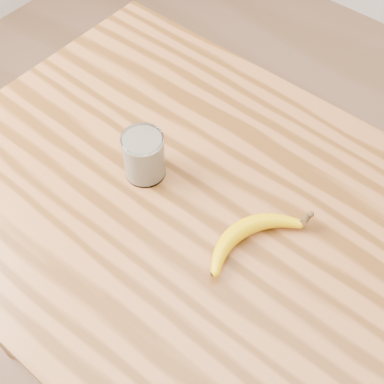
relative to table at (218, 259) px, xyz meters
The scene contains 4 objects.
room 0.58m from the table, ahead, with size 4.04×4.04×2.70m.
table is the anchor object (origin of this frame).
smoothie_glass 0.26m from the table, behind, with size 0.08×0.08×0.10m.
banana 0.15m from the table, 15.19° to the left, with size 0.10×0.27×0.03m, color #E4B300, non-canonical shape.
Camera 1 is at (0.30, -0.44, 1.73)m, focal length 50.00 mm.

